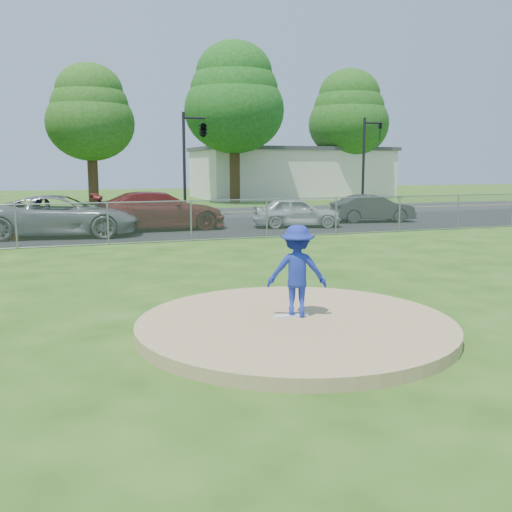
{
  "coord_description": "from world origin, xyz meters",
  "views": [
    {
      "loc": [
        -3.78,
        -8.63,
        2.81
      ],
      "look_at": [
        0.0,
        2.0,
        1.0
      ],
      "focal_mm": 40.0,
      "sensor_mm": 36.0,
      "label": 1
    }
  ],
  "objects_px": {
    "tree_right": "(234,97)",
    "parked_car_charcoal": "(373,208)",
    "tree_far_right": "(349,114)",
    "parked_car_darkred": "(160,211)",
    "tree_center": "(90,112)",
    "pitcher": "(297,271)",
    "traffic_signal_right": "(367,156)",
    "commercial_building": "(290,172)",
    "traffic_cone": "(15,230)",
    "parked_car_gray": "(62,216)",
    "traffic_signal_center": "(201,131)",
    "parked_car_pearl": "(297,212)"
  },
  "relations": [
    {
      "from": "tree_center",
      "to": "traffic_signal_right",
      "type": "xyz_separation_m",
      "value": [
        15.24,
        -12.0,
        -3.11
      ]
    },
    {
      "from": "tree_center",
      "to": "tree_far_right",
      "type": "relative_size",
      "value": 0.92
    },
    {
      "from": "traffic_cone",
      "to": "traffic_signal_right",
      "type": "bearing_deg",
      "value": 20.95
    },
    {
      "from": "parked_car_pearl",
      "to": "traffic_cone",
      "type": "bearing_deg",
      "value": 105.34
    },
    {
      "from": "traffic_cone",
      "to": "parked_car_pearl",
      "type": "distance_m",
      "value": 11.85
    },
    {
      "from": "tree_right",
      "to": "pitcher",
      "type": "distance_m",
      "value": 33.66
    },
    {
      "from": "parked_car_gray",
      "to": "parked_car_charcoal",
      "type": "distance_m",
      "value": 14.66
    },
    {
      "from": "parked_car_charcoal",
      "to": "pitcher",
      "type": "bearing_deg",
      "value": 153.7
    },
    {
      "from": "parked_car_gray",
      "to": "parked_car_charcoal",
      "type": "height_order",
      "value": "parked_car_gray"
    },
    {
      "from": "traffic_cone",
      "to": "traffic_signal_center",
      "type": "bearing_deg",
      "value": 39.05
    },
    {
      "from": "commercial_building",
      "to": "traffic_cone",
      "type": "xyz_separation_m",
      "value": [
        -21.21,
        -23.44,
        -1.79
      ]
    },
    {
      "from": "pitcher",
      "to": "parked_car_pearl",
      "type": "bearing_deg",
      "value": -92.15
    },
    {
      "from": "tree_far_right",
      "to": "traffic_signal_center",
      "type": "bearing_deg",
      "value": -140.96
    },
    {
      "from": "tree_far_right",
      "to": "traffic_signal_center",
      "type": "height_order",
      "value": "tree_far_right"
    },
    {
      "from": "parked_car_charcoal",
      "to": "parked_car_darkred",
      "type": "bearing_deg",
      "value": 98.23
    },
    {
      "from": "traffic_signal_center",
      "to": "traffic_cone",
      "type": "bearing_deg",
      "value": -140.95
    },
    {
      "from": "traffic_signal_right",
      "to": "pitcher",
      "type": "relative_size",
      "value": 3.51
    },
    {
      "from": "parked_car_pearl",
      "to": "parked_car_gray",
      "type": "bearing_deg",
      "value": 102.91
    },
    {
      "from": "commercial_building",
      "to": "parked_car_darkred",
      "type": "height_order",
      "value": "commercial_building"
    },
    {
      "from": "tree_right",
      "to": "parked_car_pearl",
      "type": "height_order",
      "value": "tree_right"
    },
    {
      "from": "parked_car_gray",
      "to": "tree_center",
      "type": "bearing_deg",
      "value": 1.43
    },
    {
      "from": "traffic_signal_center",
      "to": "parked_car_charcoal",
      "type": "distance_m",
      "value": 10.11
    },
    {
      "from": "traffic_signal_right",
      "to": "parked_car_darkred",
      "type": "bearing_deg",
      "value": -156.77
    },
    {
      "from": "tree_center",
      "to": "pitcher",
      "type": "distance_m",
      "value": 34.24
    },
    {
      "from": "traffic_cone",
      "to": "parked_car_gray",
      "type": "relative_size",
      "value": 0.12
    },
    {
      "from": "tree_far_right",
      "to": "parked_car_darkred",
      "type": "height_order",
      "value": "tree_far_right"
    },
    {
      "from": "traffic_cone",
      "to": "parked_car_charcoal",
      "type": "distance_m",
      "value": 16.43
    },
    {
      "from": "parked_car_gray",
      "to": "parked_car_darkred",
      "type": "xyz_separation_m",
      "value": [
        4.04,
        1.07,
        0.02
      ]
    },
    {
      "from": "commercial_building",
      "to": "parked_car_charcoal",
      "type": "height_order",
      "value": "commercial_building"
    },
    {
      "from": "tree_right",
      "to": "parked_car_gray",
      "type": "xyz_separation_m",
      "value": [
        -12.47,
        -16.93,
        -6.83
      ]
    },
    {
      "from": "parked_car_darkred",
      "to": "parked_car_charcoal",
      "type": "bearing_deg",
      "value": -90.59
    },
    {
      "from": "parked_car_charcoal",
      "to": "tree_center",
      "type": "bearing_deg",
      "value": 42.68
    },
    {
      "from": "tree_far_right",
      "to": "parked_car_charcoal",
      "type": "relative_size",
      "value": 2.64
    },
    {
      "from": "parked_car_gray",
      "to": "traffic_signal_right",
      "type": "bearing_deg",
      "value": -59.75
    },
    {
      "from": "parked_car_pearl",
      "to": "parked_car_charcoal",
      "type": "xyz_separation_m",
      "value": [
        4.53,
        0.96,
        -0.01
      ]
    },
    {
      "from": "tree_far_right",
      "to": "pitcher",
      "type": "relative_size",
      "value": 6.74
    },
    {
      "from": "commercial_building",
      "to": "tree_far_right",
      "type": "relative_size",
      "value": 1.53
    },
    {
      "from": "tree_right",
      "to": "traffic_cone",
      "type": "relative_size",
      "value": 16.0
    },
    {
      "from": "tree_right",
      "to": "parked_car_charcoal",
      "type": "height_order",
      "value": "tree_right"
    },
    {
      "from": "parked_car_charcoal",
      "to": "tree_far_right",
      "type": "bearing_deg",
      "value": -16.52
    },
    {
      "from": "parked_car_darkred",
      "to": "pitcher",
      "type": "bearing_deg",
      "value": 178.08
    },
    {
      "from": "pitcher",
      "to": "parked_car_darkred",
      "type": "relative_size",
      "value": 0.28
    },
    {
      "from": "commercial_building",
      "to": "parked_car_darkred",
      "type": "xyz_separation_m",
      "value": [
        -15.43,
        -21.87,
        -1.32
      ]
    },
    {
      "from": "tree_right",
      "to": "traffic_cone",
      "type": "xyz_separation_m",
      "value": [
        -14.21,
        -17.44,
        -7.28
      ]
    },
    {
      "from": "parked_car_gray",
      "to": "commercial_building",
      "type": "bearing_deg",
      "value": -31.47
    },
    {
      "from": "tree_center",
      "to": "parked_car_darkred",
      "type": "bearing_deg",
      "value": -84.97
    },
    {
      "from": "tree_center",
      "to": "parked_car_pearl",
      "type": "distance_m",
      "value": 21.17
    },
    {
      "from": "traffic_signal_center",
      "to": "traffic_signal_right",
      "type": "distance_m",
      "value": 10.34
    },
    {
      "from": "pitcher",
      "to": "traffic_cone",
      "type": "height_order",
      "value": "pitcher"
    },
    {
      "from": "pitcher",
      "to": "parked_car_darkred",
      "type": "bearing_deg",
      "value": -70.19
    }
  ]
}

